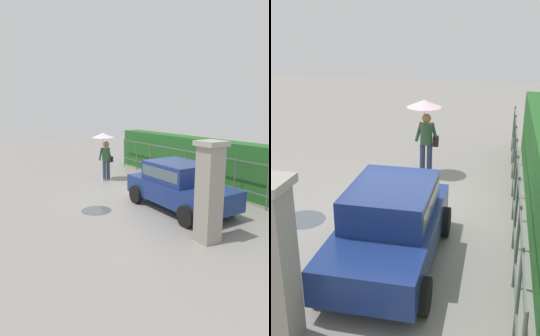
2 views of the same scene
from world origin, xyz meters
TOP-DOWN VIEW (x-y plane):
  - ground_plane at (0.00, 0.00)m, footprint 40.00×40.00m
  - car at (2.09, 0.30)m, footprint 3.75×1.89m
  - pedestrian at (-2.65, 0.04)m, footprint 0.97×0.97m
  - gate_pillar at (4.36, -0.69)m, footprint 0.60×0.60m
  - fence_section at (-0.14, 2.49)m, footprint 10.25×0.05m
  - puddle_near at (0.92, -2.01)m, footprint 0.95×0.95m

SIDE VIEW (x-z plane):
  - ground_plane at x=0.00m, z-range 0.00..0.00m
  - puddle_near at x=0.92m, z-range 0.00..0.00m
  - car at x=2.09m, z-range 0.06..1.54m
  - fence_section at x=-0.14m, z-range 0.08..1.58m
  - gate_pillar at x=4.36m, z-range 0.03..2.45m
  - pedestrian at x=-2.65m, z-range 0.49..2.57m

